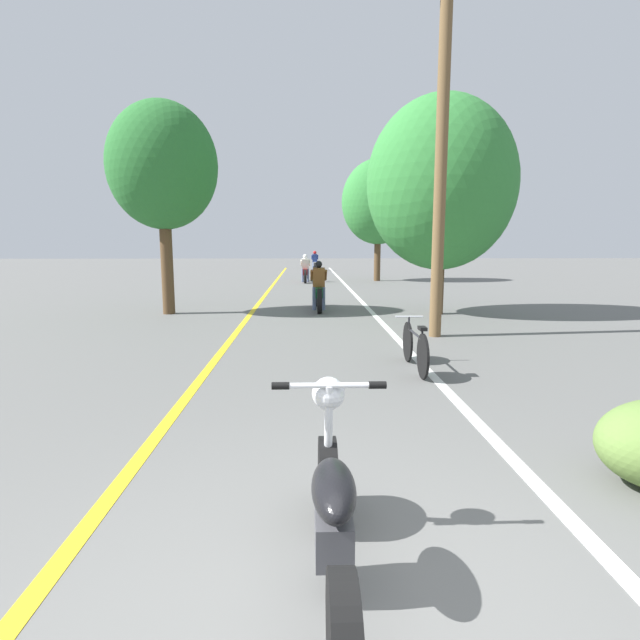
# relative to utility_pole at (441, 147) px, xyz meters

# --- Properties ---
(lane_stripe_center) EXTENTS (0.14, 48.00, 0.01)m
(lane_stripe_center) POSITION_rel_utility_pole_xyz_m (-4.16, 4.45, -3.74)
(lane_stripe_center) COLOR yellow
(lane_stripe_center) RESTS_ON ground
(lane_stripe_edge) EXTENTS (0.14, 48.00, 0.01)m
(lane_stripe_edge) POSITION_rel_utility_pole_xyz_m (-0.83, 4.45, -3.74)
(lane_stripe_edge) COLOR white
(lane_stripe_edge) RESTS_ON ground
(utility_pole) EXTENTS (1.10, 0.24, 7.31)m
(utility_pole) POSITION_rel_utility_pole_xyz_m (0.00, 0.00, 0.00)
(utility_pole) COLOR brown
(utility_pole) RESTS_ON ground
(roadside_tree_right_near) EXTENTS (3.90, 3.51, 5.68)m
(roadside_tree_right_near) POSITION_rel_utility_pole_xyz_m (0.89, 3.24, -0.31)
(roadside_tree_right_near) COLOR #513A23
(roadside_tree_right_near) RESTS_ON ground
(roadside_tree_right_far) EXTENTS (3.63, 3.27, 6.01)m
(roadside_tree_right_far) POSITION_rel_utility_pole_xyz_m (0.96, 15.18, 0.16)
(roadside_tree_right_far) COLOR #513A23
(roadside_tree_right_far) RESTS_ON ground
(roadside_tree_left) EXTENTS (2.86, 2.57, 5.54)m
(roadside_tree_left) POSITION_rel_utility_pole_xyz_m (-6.38, 3.50, 0.12)
(roadside_tree_left) COLOR #513A23
(roadside_tree_left) RESTS_ON ground
(motorcycle_foreground) EXTENTS (0.72, 2.02, 1.05)m
(motorcycle_foreground) POSITION_rel_utility_pole_xyz_m (-2.52, -7.49, -3.32)
(motorcycle_foreground) COLOR black
(motorcycle_foreground) RESTS_ON ground
(motorcycle_rider_lead) EXTENTS (0.50, 2.19, 1.40)m
(motorcycle_rider_lead) POSITION_rel_utility_pole_xyz_m (-2.28, 4.20, -3.22)
(motorcycle_rider_lead) COLOR black
(motorcycle_rider_lead) RESTS_ON ground
(motorcycle_rider_mid) EXTENTS (0.50, 2.13, 1.36)m
(motorcycle_rider_mid) POSITION_rel_utility_pole_xyz_m (-2.67, 14.45, -3.23)
(motorcycle_rider_mid) COLOR black
(motorcycle_rider_mid) RESTS_ON ground
(motorcycle_rider_far) EXTENTS (0.50, 1.92, 1.36)m
(motorcycle_rider_far) POSITION_rel_utility_pole_xyz_m (-2.01, 24.68, -3.23)
(motorcycle_rider_far) COLOR black
(motorcycle_rider_far) RESTS_ON ground
(bicycle_parked) EXTENTS (0.44, 1.70, 0.76)m
(bicycle_parked) POSITION_rel_utility_pole_xyz_m (-1.01, -2.70, -3.39)
(bicycle_parked) COLOR black
(bicycle_parked) RESTS_ON ground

